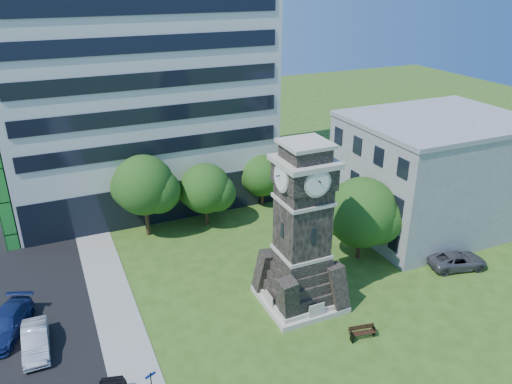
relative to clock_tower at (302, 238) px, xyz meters
name	(u,v)px	position (x,y,z in m)	size (l,w,h in m)	color
ground	(274,328)	(-3.00, -2.00, -5.28)	(160.00, 160.00, 0.00)	#305217
sidewalk	(119,321)	(-12.50, 3.00, -5.25)	(3.00, 70.00, 0.06)	gray
clock_tower	(302,238)	(0.00, 0.00, 0.00)	(5.40, 5.40, 12.22)	beige
office_tall	(131,60)	(-6.20, 23.84, 8.94)	(26.20, 15.11, 28.60)	silver
office_low	(433,173)	(16.97, 6.00, -0.07)	(15.20, 12.20, 10.40)	#9EA1A3
car_street_mid	(36,341)	(-17.73, 2.24, -4.56)	(1.54, 4.40, 1.45)	#B0B2B8
car_street_north	(6,324)	(-19.44, 4.73, -4.50)	(2.17, 5.34, 1.55)	navy
car_east_lot	(457,261)	(13.88, -1.23, -4.63)	(2.17, 4.70, 1.31)	#4B4C50
park_bench	(362,331)	(1.87, -5.19, -4.79)	(1.79, 0.48, 0.93)	black
tree_nw	(145,187)	(-7.72, 14.54, -0.54)	(5.90, 5.36, 7.63)	#332114
tree_nc	(206,190)	(-2.18, 14.23, -1.66)	(5.18, 4.71, 6.12)	#332114
tree_ne	(263,177)	(4.50, 16.18, -2.16)	(4.68, 4.26, 5.38)	#332114
tree_east	(362,214)	(7.53, 3.40, -1.23)	(6.38, 5.80, 7.12)	#332114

